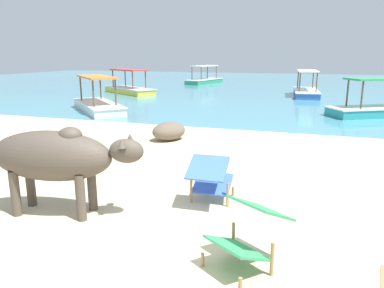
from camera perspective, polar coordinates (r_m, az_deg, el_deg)
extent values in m
cube|color=#CCB78E|center=(3.89, -7.37, -18.32)|extent=(18.00, 14.00, 0.04)
cube|color=teal|center=(25.09, 15.09, 8.43)|extent=(60.00, 36.00, 0.03)
cylinder|color=#4C4238|center=(5.12, -15.16, -6.66)|extent=(0.12, 0.12, 0.60)
cylinder|color=#4C4238|center=(4.84, -16.80, -7.97)|extent=(0.12, 0.12, 0.60)
cylinder|color=#4C4238|center=(5.54, -23.64, -5.78)|extent=(0.12, 0.12, 0.60)
cylinder|color=#4C4238|center=(5.29, -25.60, -6.91)|extent=(0.12, 0.12, 0.60)
ellipsoid|color=#4C4238|center=(5.04, -20.91, -1.71)|extent=(1.70, 0.85, 0.65)
ellipsoid|color=#4C4238|center=(4.59, -10.09, -1.06)|extent=(0.47, 0.32, 0.30)
cone|color=#4C4238|center=(4.70, -9.54, 0.94)|extent=(0.12, 0.12, 0.11)
cone|color=#4C4238|center=(4.42, -10.81, 0.08)|extent=(0.12, 0.12, 0.11)
ellipsoid|color=#4C4238|center=(4.84, -18.27, 1.27)|extent=(0.34, 0.30, 0.22)
cylinder|color=#A37A4C|center=(5.63, 1.10, -6.78)|extent=(0.04, 0.04, 0.14)
cylinder|color=#A37A4C|center=(5.52, 6.35, -7.28)|extent=(0.04, 0.04, 0.14)
cylinder|color=#A37A4C|center=(5.22, -0.13, -7.27)|extent=(0.04, 0.04, 0.34)
cylinder|color=#A37A4C|center=(5.10, 5.53, -7.83)|extent=(0.04, 0.04, 0.34)
cube|color=#3D66C6|center=(5.32, 3.22, -6.08)|extent=(0.53, 0.45, 0.21)
cube|color=#3D66C6|center=(4.93, 2.42, -3.68)|extent=(0.53, 0.48, 0.23)
cylinder|color=#A37A4C|center=(3.48, 7.46, -20.76)|extent=(0.04, 0.04, 0.14)
cylinder|color=#A37A4C|center=(3.80, 1.64, -17.41)|extent=(0.04, 0.04, 0.14)
cylinder|color=#A37A4C|center=(3.69, 12.25, -16.97)|extent=(0.04, 0.04, 0.34)
cylinder|color=#A37A4C|center=(4.00, 6.38, -14.21)|extent=(0.04, 0.04, 0.34)
cube|color=#339356|center=(3.68, 6.93, -15.65)|extent=(0.67, 0.65, 0.21)
cube|color=#339356|center=(3.74, 10.53, -9.69)|extent=(0.69, 0.67, 0.23)
ellipsoid|color=#6B5B4C|center=(8.99, -3.58, 1.99)|extent=(0.99, 1.07, 0.44)
cube|color=teal|center=(14.33, 27.05, 4.46)|extent=(3.66, 2.79, 0.28)
cube|color=white|center=(14.31, 27.12, 5.09)|extent=(3.75, 2.87, 0.04)
cylinder|color=brown|center=(13.92, 22.85, 7.20)|extent=(0.06, 0.06, 0.95)
cylinder|color=brown|center=(13.30, 24.75, 6.77)|extent=(0.06, 0.06, 0.95)
cube|color=#339356|center=(14.23, 27.54, 8.90)|extent=(2.64, 2.09, 0.06)
cube|color=#338E66|center=(27.44, 1.92, 9.61)|extent=(1.96, 3.76, 0.28)
cube|color=white|center=(27.43, 1.92, 9.95)|extent=(2.03, 3.84, 0.04)
cylinder|color=brown|center=(26.28, 1.43, 10.78)|extent=(0.06, 0.06, 0.95)
cylinder|color=brown|center=(26.69, -0.01, 10.83)|extent=(0.06, 0.06, 0.95)
cylinder|color=brown|center=(28.15, 3.76, 10.95)|extent=(0.06, 0.06, 0.95)
cylinder|color=brown|center=(28.53, 2.39, 11.00)|extent=(0.06, 0.06, 0.95)
cube|color=silver|center=(27.38, 1.94, 11.95)|extent=(1.53, 2.67, 0.06)
cube|color=#3866B7|center=(19.80, 17.16, 7.47)|extent=(1.41, 3.68, 0.28)
cube|color=white|center=(19.78, 17.20, 7.93)|extent=(1.47, 3.76, 0.04)
cylinder|color=brown|center=(18.70, 18.68, 8.93)|extent=(0.06, 0.06, 0.95)
cylinder|color=brown|center=(18.65, 16.30, 9.09)|extent=(0.06, 0.06, 0.95)
cylinder|color=brown|center=(20.85, 18.18, 9.38)|extent=(0.06, 0.06, 0.95)
cylinder|color=brown|center=(20.80, 16.04, 9.52)|extent=(0.06, 0.06, 0.95)
cube|color=silver|center=(19.72, 17.39, 10.70)|extent=(1.15, 2.59, 0.06)
cube|color=white|center=(14.27, -14.27, 5.49)|extent=(3.34, 3.31, 0.28)
cube|color=white|center=(14.25, -14.31, 6.13)|extent=(3.43, 3.40, 0.04)
cylinder|color=brown|center=(13.25, -11.71, 7.71)|extent=(0.06, 0.06, 0.95)
cylinder|color=brown|center=(13.07, -14.98, 7.45)|extent=(0.06, 0.06, 0.95)
cylinder|color=brown|center=(15.33, -13.93, 8.36)|extent=(0.06, 0.06, 0.95)
cylinder|color=brown|center=(15.18, -16.78, 8.14)|extent=(0.06, 0.06, 0.95)
cube|color=orange|center=(14.16, -14.54, 9.98)|extent=(2.45, 2.43, 0.06)
cube|color=gold|center=(20.54, -9.67, 8.08)|extent=(3.62, 2.87, 0.28)
cube|color=white|center=(20.53, -9.69, 8.53)|extent=(3.71, 2.95, 0.04)
cylinder|color=brown|center=(21.26, -12.11, 9.82)|extent=(0.06, 0.06, 0.95)
cylinder|color=brown|center=(21.62, -10.27, 9.96)|extent=(0.06, 0.06, 0.95)
cylinder|color=brown|center=(19.37, -9.15, 9.60)|extent=(0.06, 0.06, 0.95)
cylinder|color=brown|center=(19.76, -7.19, 9.75)|extent=(0.06, 0.06, 0.95)
cube|color=red|center=(20.47, -9.79, 11.20)|extent=(2.63, 2.15, 0.06)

